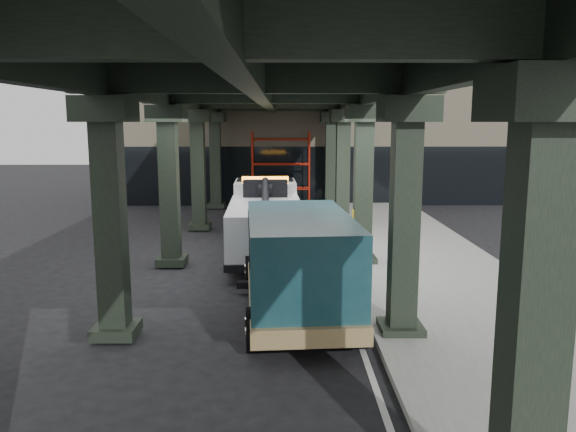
{
  "coord_description": "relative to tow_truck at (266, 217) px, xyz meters",
  "views": [
    {
      "loc": [
        0.12,
        -15.27,
        4.5
      ],
      "look_at": [
        0.27,
        1.41,
        1.7
      ],
      "focal_mm": 35.0,
      "sensor_mm": 36.0,
      "label": 1
    }
  ],
  "objects": [
    {
      "name": "towed_van",
      "position": [
        0.94,
        -6.35,
        0.04
      ],
      "size": [
        2.79,
        6.22,
        2.46
      ],
      "rotation": [
        0.0,
        0.0,
        0.07
      ],
      "color": "#123A42",
      "rests_on": "ground"
    },
    {
      "name": "scaffolding",
      "position": [
        0.49,
        10.97,
        0.82
      ],
      "size": [
        3.08,
        0.88,
        4.0
      ],
      "color": "red",
      "rests_on": "ground"
    },
    {
      "name": "tow_truck",
      "position": [
        0.0,
        0.0,
        0.0
      ],
      "size": [
        2.63,
        8.13,
        2.64
      ],
      "rotation": [
        0.0,
        0.0,
        0.03
      ],
      "color": "black",
      "rests_on": "ground"
    },
    {
      "name": "ground",
      "position": [
        0.49,
        -3.67,
        -1.29
      ],
      "size": [
        90.0,
        90.0,
        0.0
      ],
      "primitive_type": "plane",
      "color": "black",
      "rests_on": "ground"
    },
    {
      "name": "sidewalk",
      "position": [
        4.99,
        -1.67,
        -1.21
      ],
      "size": [
        5.0,
        40.0,
        0.15
      ],
      "primitive_type": "cube",
      "color": "gray",
      "rests_on": "ground"
    },
    {
      "name": "viaduct",
      "position": [
        0.09,
        -1.67,
        4.17
      ],
      "size": [
        7.4,
        32.0,
        6.4
      ],
      "color": "black",
      "rests_on": "ground"
    },
    {
      "name": "lane_stripe",
      "position": [
        2.19,
        -1.67,
        -1.28
      ],
      "size": [
        0.12,
        38.0,
        0.01
      ],
      "primitive_type": "cube",
      "color": "silver",
      "rests_on": "ground"
    },
    {
      "name": "building",
      "position": [
        2.49,
        16.33,
        2.71
      ],
      "size": [
        22.0,
        10.0,
        8.0
      ],
      "primitive_type": "cube",
      "color": "#C6B793",
      "rests_on": "ground"
    }
  ]
}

